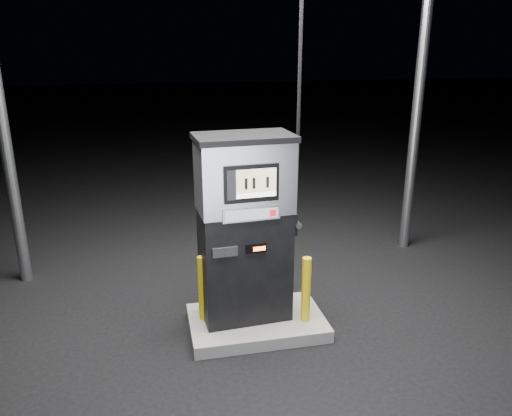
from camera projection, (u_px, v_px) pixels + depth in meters
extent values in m
plane|color=black|center=(257.00, 328.00, 6.03)|extent=(80.00, 80.00, 0.00)
cube|color=#61625D|center=(257.00, 323.00, 6.01)|extent=(1.60, 1.00, 0.15)
cylinder|color=gray|center=(2.00, 125.00, 6.58)|extent=(0.16, 0.16, 4.50)
cylinder|color=gray|center=(417.00, 112.00, 7.78)|extent=(0.16, 0.16, 4.50)
cube|color=black|center=(245.00, 264.00, 5.84)|extent=(1.05, 0.65, 1.33)
cube|color=silver|center=(244.00, 176.00, 5.51)|extent=(1.07, 0.67, 0.80)
cube|color=black|center=(244.00, 137.00, 5.37)|extent=(1.11, 0.72, 0.06)
cube|color=black|center=(252.00, 184.00, 5.23)|extent=(0.60, 0.07, 0.40)
cube|color=tan|center=(256.00, 181.00, 5.22)|extent=(0.44, 0.03, 0.26)
cube|color=white|center=(256.00, 195.00, 5.26)|extent=(0.44, 0.03, 0.05)
cube|color=silver|center=(252.00, 214.00, 5.34)|extent=(0.64, 0.07, 0.15)
cube|color=gray|center=(252.00, 215.00, 5.32)|extent=(0.59, 0.04, 0.11)
cube|color=red|center=(273.00, 213.00, 5.38)|extent=(0.07, 0.01, 0.07)
cube|color=black|center=(256.00, 249.00, 5.48)|extent=(0.24, 0.04, 0.10)
cube|color=#FF480C|center=(259.00, 249.00, 5.48)|extent=(0.14, 0.01, 0.05)
cube|color=black|center=(225.00, 252.00, 5.39)|extent=(0.28, 0.04, 0.11)
cube|color=black|center=(291.00, 223.00, 5.85)|extent=(0.12, 0.20, 0.27)
cylinder|color=gray|center=(296.00, 223.00, 5.86)|extent=(0.09, 0.24, 0.07)
cylinder|color=black|center=(300.00, 66.00, 5.25)|extent=(0.04, 0.04, 3.30)
cylinder|color=gold|center=(203.00, 288.00, 5.83)|extent=(0.14, 0.14, 0.80)
cylinder|color=gold|center=(306.00, 289.00, 5.80)|extent=(0.13, 0.13, 0.80)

